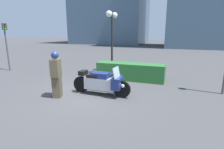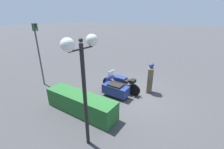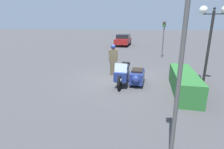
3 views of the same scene
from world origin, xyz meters
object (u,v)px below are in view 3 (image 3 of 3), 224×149
Objects in this scene: twin_lamp_post at (212,24)px; traffic_light_far at (164,34)px; traffic_light_near at (182,47)px; police_motorcycle at (130,75)px; parked_car_background at (123,40)px; officer_rider at (113,59)px; hedge_bush_curbside at (184,82)px.

twin_lamp_post is 1.21× the size of traffic_light_far.
traffic_light_near is at bearing -20.63° from twin_lamp_post.
traffic_light_far reaches higher than police_motorcycle.
twin_lamp_post is 16.11m from parked_car_background.
twin_lamp_post is (0.46, 4.71, 1.92)m from officer_rider.
hedge_bush_curbside is (1.94, 3.52, -0.49)m from officer_rider.
traffic_light_far is 0.66× the size of parked_car_background.
traffic_light_near reaches higher than twin_lamp_post.
parked_car_background is (-20.18, -4.29, -1.64)m from traffic_light_near.
twin_lamp_post is at bearing 107.37° from police_motorcycle.
twin_lamp_post is at bearing 30.16° from traffic_light_far.
hedge_bush_curbside is 3.06m from twin_lamp_post.
officer_rider is at bearing -118.81° from hedge_bush_curbside.
twin_lamp_post reaches higher than parked_car_background.
parked_car_background is (-8.06, -4.69, -1.22)m from traffic_light_far.
officer_rider is 5.11m from twin_lamp_post.
parked_car_background is at bearing -12.77° from officer_rider.
officer_rider is at bearing -95.62° from twin_lamp_post.
traffic_light_near is at bearing -175.73° from officer_rider.
police_motorcycle is 15.93m from parked_car_background.
parked_car_background reaches higher than hedge_bush_curbside.
traffic_light_far is at bearing -4.37° from traffic_light_near.
officer_rider reaches higher than police_motorcycle.
hedge_bush_curbside is 8.23m from traffic_light_far.
traffic_light_far is (-6.59, -1.69, -0.84)m from twin_lamp_post.
traffic_light_near is 1.24× the size of traffic_light_far.
police_motorcycle is at bearing -169.96° from parked_car_background.
twin_lamp_post reaches higher than traffic_light_far.
police_motorcycle is at bearing -100.86° from hedge_bush_curbside.
traffic_light_far is (-6.12, 3.03, 1.08)m from officer_rider.
parked_car_background is (-16.12, -5.18, 0.35)m from hedge_bush_curbside.
hedge_bush_curbside is (0.45, 2.35, -0.03)m from police_motorcycle.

